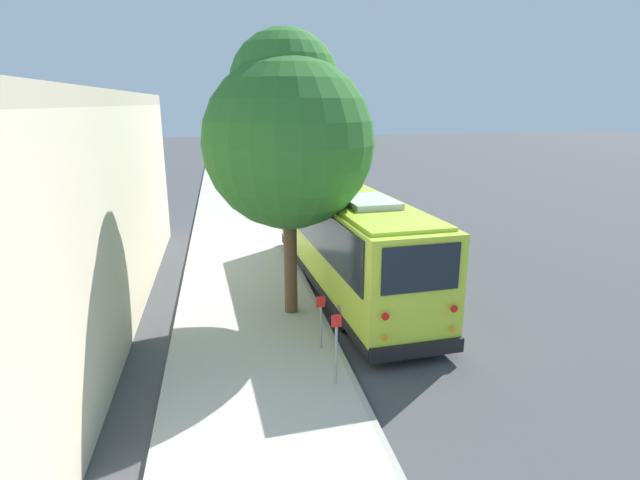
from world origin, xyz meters
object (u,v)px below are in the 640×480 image
at_px(parked_sedan_tan, 268,173).
at_px(sign_post_near, 336,349).
at_px(parked_sedan_navy, 290,204).
at_px(parked_sedan_blue, 255,155).
at_px(parked_sedan_black, 276,184).
at_px(parked_sedan_white, 260,162).
at_px(shuttle_bus, 348,236).
at_px(street_tree, 288,131).
at_px(sign_post_far, 321,322).

xyz_separation_m(parked_sedan_tan, sign_post_near, (-31.26, 1.48, 0.40)).
distance_m(parked_sedan_navy, parked_sedan_blue, 27.66).
xyz_separation_m(parked_sedan_black, parked_sedan_white, (13.47, 0.09, -0.02)).
bearing_deg(parked_sedan_black, parked_sedan_navy, -175.21).
bearing_deg(parked_sedan_white, shuttle_bus, 176.11).
height_order(parked_sedan_navy, parked_sedan_blue, parked_sedan_blue).
bearing_deg(street_tree, shuttle_bus, -51.55).
bearing_deg(parked_sedan_navy, street_tree, 168.87).
height_order(shuttle_bus, sign_post_near, shuttle_bus).
bearing_deg(shuttle_bus, sign_post_near, 160.03).
bearing_deg(parked_sedan_blue, parked_sedan_black, -177.52).
xyz_separation_m(parked_sedan_tan, parked_sedan_white, (7.22, 0.09, 0.01)).
distance_m(street_tree, sign_post_near, 6.07).
distance_m(parked_sedan_navy, parked_sedan_tan, 13.45).
bearing_deg(sign_post_near, parked_sedan_tan, -2.71).
bearing_deg(parked_sedan_tan, parked_sedan_blue, 2.85).
relative_size(parked_sedan_black, sign_post_far, 3.43).
bearing_deg(parked_sedan_tan, parked_sedan_white, 3.28).
distance_m(parked_sedan_tan, parked_sedan_white, 7.22).
distance_m(parked_sedan_navy, parked_sedan_white, 20.67).
height_order(shuttle_bus, parked_sedan_black, shuttle_bus).
height_order(parked_sedan_tan, parked_sedan_white, parked_sedan_white).
height_order(parked_sedan_white, street_tree, street_tree).
bearing_deg(sign_post_far, parked_sedan_blue, -1.83).
relative_size(parked_sedan_blue, street_tree, 0.60).
relative_size(parked_sedan_blue, sign_post_far, 3.41).
distance_m(parked_sedan_navy, parked_sedan_black, 7.21).
relative_size(parked_sedan_black, street_tree, 0.60).
bearing_deg(parked_sedan_tan, parked_sedan_navy, -177.51).
bearing_deg(parked_sedan_blue, sign_post_far, -179.56).
bearing_deg(parked_sedan_navy, parked_sedan_black, -3.32).
bearing_deg(shuttle_bus, parked_sedan_blue, -3.08).
bearing_deg(parked_sedan_navy, parked_sedan_blue, -3.14).
height_order(parked_sedan_tan, sign_post_near, sign_post_near).
distance_m(parked_sedan_black, parked_sedan_white, 13.47).
relative_size(shuttle_bus, parked_sedan_white, 2.31).
bearing_deg(parked_sedan_navy, parked_sedan_tan, -3.32).
xyz_separation_m(parked_sedan_blue, sign_post_near, (-45.47, 1.40, 0.38)).
bearing_deg(sign_post_far, parked_sedan_black, -3.61).
bearing_deg(street_tree, sign_post_near, -174.55).
height_order(parked_sedan_black, sign_post_near, sign_post_near).
distance_m(parked_sedan_blue, sign_post_far, 43.80).
relative_size(parked_sedan_black, parked_sedan_tan, 1.11).
bearing_deg(sign_post_far, parked_sedan_tan, -2.86).
relative_size(shuttle_bus, sign_post_near, 6.76).
relative_size(parked_sedan_white, sign_post_far, 3.45).
height_order(parked_sedan_black, sign_post_far, sign_post_far).
height_order(parked_sedan_navy, sign_post_near, sign_post_near).
height_order(parked_sedan_black, parked_sedan_white, parked_sedan_black).
relative_size(parked_sedan_blue, sign_post_near, 2.88).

